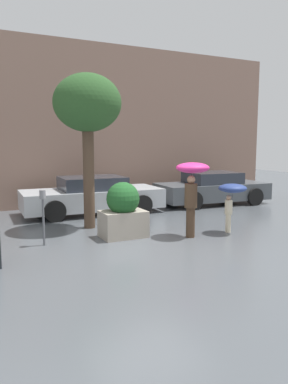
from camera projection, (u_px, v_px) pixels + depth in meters
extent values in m
plane|color=#51565B|center=(144.00, 250.00, 8.22)|extent=(40.00, 40.00, 0.00)
cube|color=#8C6B5B|center=(65.00, 124.00, 13.61)|extent=(18.00, 0.30, 6.00)
cube|color=#9E9384|center=(123.00, 224.00, 9.32)|extent=(1.10, 0.75, 0.66)
sphere|color=#1E5123|center=(123.00, 199.00, 9.23)|extent=(0.82, 0.82, 0.82)
cylinder|color=#473323|center=(190.00, 222.00, 9.29)|extent=(0.22, 0.22, 0.75)
cylinder|color=#473323|center=(191.00, 196.00, 9.20)|extent=(0.31, 0.31, 0.59)
sphere|color=#997056|center=(191.00, 180.00, 9.15)|extent=(0.20, 0.20, 0.20)
cylinder|color=#4C4C51|center=(192.00, 181.00, 9.29)|extent=(0.02, 0.02, 0.65)
ellipsoid|color=#E02D84|center=(193.00, 168.00, 9.24)|extent=(0.83, 0.83, 0.27)
cylinder|color=beige|center=(228.00, 223.00, 9.83)|extent=(0.14, 0.14, 0.48)
cylinder|color=beige|center=(229.00, 207.00, 9.77)|extent=(0.20, 0.20, 0.38)
sphere|color=tan|center=(229.00, 197.00, 9.74)|extent=(0.13, 0.13, 0.13)
cylinder|color=#4C4C51|center=(232.00, 197.00, 9.69)|extent=(0.02, 0.02, 0.48)
ellipsoid|color=navy|center=(233.00, 188.00, 9.66)|extent=(0.73, 0.73, 0.23)
cube|color=#B7BCC1|center=(92.00, 199.00, 12.46)|extent=(4.64, 2.01, 0.62)
cube|color=#2D333D|center=(92.00, 183.00, 12.39)|extent=(2.12, 1.64, 0.42)
cylinder|color=black|center=(55.00, 211.00, 11.08)|extent=(0.66, 0.25, 0.65)
cylinder|color=black|center=(45.00, 202.00, 12.74)|extent=(0.66, 0.25, 0.65)
cylinder|color=black|center=(142.00, 205.00, 12.22)|extent=(0.66, 0.25, 0.65)
cylinder|color=black|center=(123.00, 197.00, 13.88)|extent=(0.66, 0.25, 0.65)
cube|color=#4C5156|center=(212.00, 191.00, 14.39)|extent=(4.33, 2.16, 0.62)
cube|color=#2D333D|center=(212.00, 178.00, 14.32)|extent=(2.01, 1.70, 0.42)
cylinder|color=black|center=(194.00, 201.00, 13.09)|extent=(0.67, 0.27, 0.65)
cylinder|color=black|center=(171.00, 194.00, 14.78)|extent=(0.67, 0.27, 0.65)
cylinder|color=black|center=(255.00, 197.00, 14.04)|extent=(0.67, 0.27, 0.65)
cylinder|color=black|center=(227.00, 191.00, 15.73)|extent=(0.67, 0.27, 0.65)
cylinder|color=brown|center=(89.00, 176.00, 10.20)|extent=(0.30, 0.30, 2.90)
ellipsoid|color=#2D5628|center=(87.00, 103.00, 9.94)|extent=(1.82, 1.82, 1.55)
cylinder|color=#595B60|center=(44.00, 222.00, 8.52)|extent=(0.05, 0.05, 1.08)
cylinder|color=gray|center=(43.00, 195.00, 8.44)|extent=(0.14, 0.14, 0.20)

